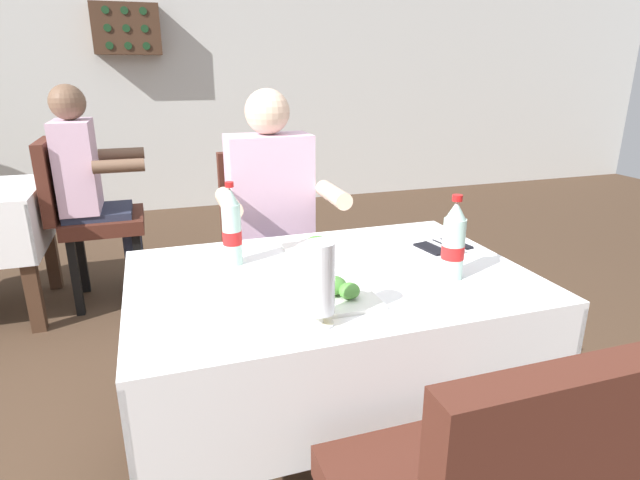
{
  "coord_description": "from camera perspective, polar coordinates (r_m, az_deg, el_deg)",
  "views": [
    {
      "loc": [
        -0.39,
        -1.36,
        1.34
      ],
      "look_at": [
        0.11,
        0.15,
        0.81
      ],
      "focal_mm": 28.89,
      "sensor_mm": 36.0,
      "label": 1
    }
  ],
  "objects": [
    {
      "name": "ground_plane",
      "position": [
        1.94,
        -1.9,
        -24.97
      ],
      "size": [
        11.0,
        11.0,
        0.0
      ],
      "primitive_type": "plane",
      "color": "#473323"
    },
    {
      "name": "beer_glass_left",
      "position": [
        1.26,
        0.0,
        -4.75
      ],
      "size": [
        0.07,
        0.07,
        0.22
      ],
      "color": "white",
      "rests_on": "main_dining_table"
    },
    {
      "name": "main_dining_table",
      "position": [
        1.69,
        1.08,
        -8.96
      ],
      "size": [
        1.23,
        0.84,
        0.73
      ],
      "color": "white",
      "rests_on": "ground"
    },
    {
      "name": "background_chair_right",
      "position": [
        3.24,
        -24.56,
        2.83
      ],
      "size": [
        0.5,
        0.44,
        0.97
      ],
      "color": "#4C2319",
      "rests_on": "ground"
    },
    {
      "name": "back_wall",
      "position": [
        5.29,
        -14.94,
        19.38
      ],
      "size": [
        11.0,
        0.12,
        2.94
      ],
      "primitive_type": "cube",
      "color": "silver",
      "rests_on": "ground"
    },
    {
      "name": "wall_bottle_rack",
      "position": [
        5.12,
        -20.64,
        21.03
      ],
      "size": [
        0.56,
        0.21,
        0.42
      ],
      "color": "#472D1E"
    },
    {
      "name": "chair_far_diner_seat",
      "position": [
        2.41,
        -5.32,
        -0.55
      ],
      "size": [
        0.44,
        0.5,
        0.97
      ],
      "color": "#4C2319",
      "rests_on": "ground"
    },
    {
      "name": "plate_near_camera",
      "position": [
        1.44,
        1.25,
        -5.81
      ],
      "size": [
        0.25,
        0.25,
        0.06
      ],
      "color": "white",
      "rests_on": "main_dining_table"
    },
    {
      "name": "cola_bottle_secondary",
      "position": [
        1.68,
        -9.75,
        1.25
      ],
      "size": [
        0.06,
        0.06,
        0.27
      ],
      "color": "silver",
      "rests_on": "main_dining_table"
    },
    {
      "name": "napkin_cutlery_set",
      "position": [
        1.9,
        13.48,
        -0.63
      ],
      "size": [
        0.19,
        0.2,
        0.01
      ],
      "color": "black",
      "rests_on": "main_dining_table"
    },
    {
      "name": "seated_diner_far",
      "position": [
        2.26,
        -5.18,
        2.32
      ],
      "size": [
        0.5,
        0.46,
        1.26
      ],
      "color": "#282D42",
      "rests_on": "ground"
    },
    {
      "name": "plate_far_diner",
      "position": [
        1.81,
        -0.07,
        -0.82
      ],
      "size": [
        0.24,
        0.24,
        0.05
      ],
      "color": "white",
      "rests_on": "main_dining_table"
    },
    {
      "name": "background_patron",
      "position": [
        3.2,
        -24.06,
        5.63
      ],
      "size": [
        0.46,
        0.5,
        1.26
      ],
      "color": "#282D42",
      "rests_on": "ground"
    },
    {
      "name": "cola_bottle_primary",
      "position": [
        1.6,
        14.57,
        -0.28
      ],
      "size": [
        0.07,
        0.07,
        0.26
      ],
      "color": "silver",
      "rests_on": "main_dining_table"
    }
  ]
}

